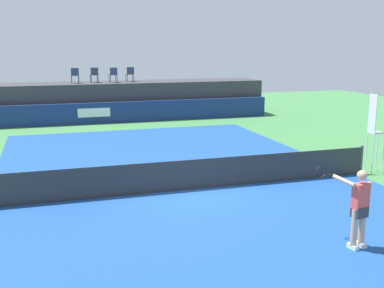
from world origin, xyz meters
name	(u,v)px	position (x,y,z in m)	size (l,w,h in m)	color
ground_plane	(166,166)	(0.00, 3.00, 0.00)	(48.00, 48.00, 0.00)	#3D7A42
court_inner	(190,189)	(0.00, 0.00, 0.00)	(12.00, 22.00, 0.00)	#1C478C
sponsor_wall	(122,112)	(-0.01, 13.50, 0.60)	(18.00, 0.22, 1.20)	navy
spectator_platform	(117,100)	(0.00, 15.30, 1.10)	(18.00, 2.80, 2.20)	#38383D
spectator_chair_far_left	(75,75)	(-2.42, 15.03, 2.69)	(0.45, 0.45, 0.89)	#2D3D56
spectator_chair_left	(94,74)	(-1.29, 15.23, 2.69)	(0.45, 0.45, 0.89)	#2D3D56
spectator_chair_center	(113,74)	(-0.21, 14.96, 2.69)	(0.47, 0.47, 0.89)	#2D3D56
spectator_chair_right	(130,74)	(0.85, 15.29, 2.69)	(0.47, 0.47, 0.89)	#2D3D56
umpire_chair	(374,128)	(6.63, 0.01, 1.59)	(0.48, 0.48, 2.76)	white
tennis_net	(190,175)	(0.00, 0.00, 0.47)	(12.40, 0.02, 0.95)	#2D2D2D
net_post_far	(361,160)	(6.20, 0.00, 0.50)	(0.10, 0.10, 1.00)	#4C4C51
tennis_player	(358,206)	(2.26, -5.15, 0.96)	(0.85, 1.12, 1.77)	white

